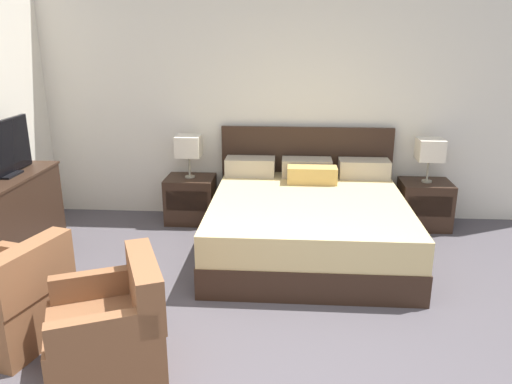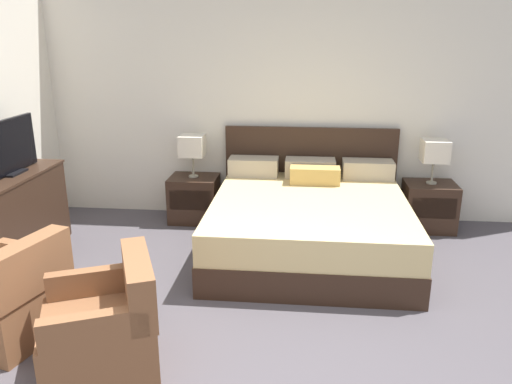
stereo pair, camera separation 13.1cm
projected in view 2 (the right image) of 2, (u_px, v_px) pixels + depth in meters
wall_back at (278, 97)px, 5.68m from camera, size 6.54×0.06×2.83m
bed at (309, 221)px, 4.97m from camera, size 1.97×2.08×1.09m
nightstand_left at (194, 199)px, 5.81m from camera, size 0.55×0.45×0.53m
nightstand_right at (429, 206)px, 5.55m from camera, size 0.55×0.45×0.53m
table_lamp_left at (192, 146)px, 5.62m from camera, size 0.27×0.27×0.49m
table_lamp_right at (435, 151)px, 5.37m from camera, size 0.27×0.27×0.49m
dresser at (13, 218)px, 4.73m from camera, size 0.46×1.38×0.83m
tv at (8, 148)px, 4.63m from camera, size 0.18×0.87×0.51m
armchair_by_window at (9, 300)px, 3.55m from camera, size 0.84×0.84×0.76m
armchair_companion at (106, 330)px, 3.18m from camera, size 0.90×0.90×0.76m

